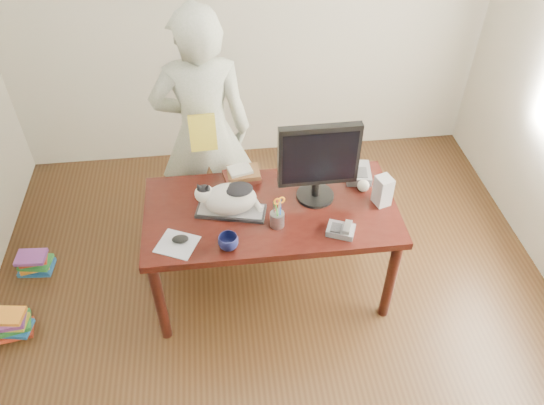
{
  "coord_description": "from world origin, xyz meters",
  "views": [
    {
      "loc": [
        -0.28,
        -1.83,
        3.04
      ],
      "look_at": [
        0.0,
        0.55,
        0.85
      ],
      "focal_mm": 35.0,
      "sensor_mm": 36.0,
      "label": 1
    }
  ],
  "objects_px": {
    "desk": "(270,217)",
    "speaker": "(383,191)",
    "book_stack": "(242,174)",
    "book_pile_b": "(35,262)",
    "baseball": "(363,186)",
    "cat": "(228,198)",
    "book_pile_a": "(12,324)",
    "coffee_mug": "(228,242)",
    "monitor": "(319,160)",
    "phone": "(341,230)",
    "pen_cup": "(277,218)",
    "calculator": "(358,173)",
    "keyboard": "(231,211)",
    "person": "(204,134)",
    "mouse": "(180,239)"
  },
  "relations": [
    {
      "from": "monitor",
      "to": "book_pile_b",
      "type": "relative_size",
      "value": 2.17
    },
    {
      "from": "baseball",
      "to": "book_pile_b",
      "type": "height_order",
      "value": "baseball"
    },
    {
      "from": "pen_cup",
      "to": "coffee_mug",
      "type": "xyz_separation_m",
      "value": [
        -0.31,
        -0.15,
        -0.01
      ]
    },
    {
      "from": "book_pile_a",
      "to": "person",
      "type": "bearing_deg",
      "value": 31.33
    },
    {
      "from": "book_pile_a",
      "to": "keyboard",
      "type": "bearing_deg",
      "value": 7.53
    },
    {
      "from": "cat",
      "to": "calculator",
      "type": "distance_m",
      "value": 0.92
    },
    {
      "from": "pen_cup",
      "to": "monitor",
      "type": "bearing_deg",
      "value": 37.18
    },
    {
      "from": "monitor",
      "to": "mouse",
      "type": "xyz_separation_m",
      "value": [
        -0.86,
        -0.28,
        -0.29
      ]
    },
    {
      "from": "monitor",
      "to": "speaker",
      "type": "bearing_deg",
      "value": -12.58
    },
    {
      "from": "cat",
      "to": "monitor",
      "type": "distance_m",
      "value": 0.6
    },
    {
      "from": "keyboard",
      "to": "baseball",
      "type": "distance_m",
      "value": 0.88
    },
    {
      "from": "keyboard",
      "to": "book_pile_a",
      "type": "height_order",
      "value": "keyboard"
    },
    {
      "from": "keyboard",
      "to": "calculator",
      "type": "height_order",
      "value": "calculator"
    },
    {
      "from": "coffee_mug",
      "to": "person",
      "type": "bearing_deg",
      "value": 96.68
    },
    {
      "from": "calculator",
      "to": "keyboard",
      "type": "bearing_deg",
      "value": -155.81
    },
    {
      "from": "mouse",
      "to": "person",
      "type": "xyz_separation_m",
      "value": [
        0.17,
        0.85,
        0.15
      ]
    },
    {
      "from": "speaker",
      "to": "book_stack",
      "type": "xyz_separation_m",
      "value": [
        -0.86,
        0.34,
        -0.06
      ]
    },
    {
      "from": "monitor",
      "to": "calculator",
      "type": "height_order",
      "value": "monitor"
    },
    {
      "from": "baseball",
      "to": "book_pile_b",
      "type": "bearing_deg",
      "value": 174.05
    },
    {
      "from": "cat",
      "to": "monitor",
      "type": "bearing_deg",
      "value": 19.98
    },
    {
      "from": "baseball",
      "to": "person",
      "type": "distance_m",
      "value": 1.15
    },
    {
      "from": "desk",
      "to": "speaker",
      "type": "height_order",
      "value": "speaker"
    },
    {
      "from": "book_stack",
      "to": "person",
      "type": "distance_m",
      "value": 0.41
    },
    {
      "from": "book_stack",
      "to": "book_pile_b",
      "type": "relative_size",
      "value": 1.01
    },
    {
      "from": "baseball",
      "to": "monitor",
      "type": "bearing_deg",
      "value": -172.13
    },
    {
      "from": "cat",
      "to": "book_stack",
      "type": "height_order",
      "value": "cat"
    },
    {
      "from": "monitor",
      "to": "mouse",
      "type": "distance_m",
      "value": 0.95
    },
    {
      "from": "person",
      "to": "pen_cup",
      "type": "bearing_deg",
      "value": 115.35
    },
    {
      "from": "phone",
      "to": "book_pile_b",
      "type": "relative_size",
      "value": 0.76
    },
    {
      "from": "monitor",
      "to": "book_stack",
      "type": "distance_m",
      "value": 0.59
    },
    {
      "from": "book_pile_a",
      "to": "cat",
      "type": "bearing_deg",
      "value": 7.64
    },
    {
      "from": "mouse",
      "to": "person",
      "type": "height_order",
      "value": "person"
    },
    {
      "from": "mouse",
      "to": "phone",
      "type": "distance_m",
      "value": 0.96
    },
    {
      "from": "coffee_mug",
      "to": "speaker",
      "type": "relative_size",
      "value": 0.59
    },
    {
      "from": "monitor",
      "to": "pen_cup",
      "type": "height_order",
      "value": "monitor"
    },
    {
      "from": "pen_cup",
      "to": "cat",
      "type": "bearing_deg",
      "value": 152.93
    },
    {
      "from": "coffee_mug",
      "to": "person",
      "type": "distance_m",
      "value": 0.94
    },
    {
      "from": "speaker",
      "to": "book_pile_b",
      "type": "bearing_deg",
      "value": 153.61
    },
    {
      "from": "phone",
      "to": "baseball",
      "type": "relative_size",
      "value": 2.45
    },
    {
      "from": "pen_cup",
      "to": "book_pile_b",
      "type": "xyz_separation_m",
      "value": [
        -1.74,
        0.5,
        -0.74
      ]
    },
    {
      "from": "cat",
      "to": "phone",
      "type": "bearing_deg",
      "value": -7.7
    },
    {
      "from": "calculator",
      "to": "book_pile_a",
      "type": "height_order",
      "value": "calculator"
    },
    {
      "from": "baseball",
      "to": "speaker",
      "type": "bearing_deg",
      "value": -56.64
    },
    {
      "from": "cat",
      "to": "book_pile_a",
      "type": "bearing_deg",
      "value": -158.74
    },
    {
      "from": "coffee_mug",
      "to": "monitor",
      "type": "bearing_deg",
      "value": 31.94
    },
    {
      "from": "desk",
      "to": "book_pile_a",
      "type": "height_order",
      "value": "desk"
    },
    {
      "from": "keyboard",
      "to": "book_stack",
      "type": "height_order",
      "value": "book_stack"
    },
    {
      "from": "pen_cup",
      "to": "book_pile_b",
      "type": "relative_size",
      "value": 0.86
    },
    {
      "from": "phone",
      "to": "speaker",
      "type": "height_order",
      "value": "speaker"
    },
    {
      "from": "cat",
      "to": "phone",
      "type": "xyz_separation_m",
      "value": [
        0.66,
        -0.26,
        -0.1
      ]
    }
  ]
}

